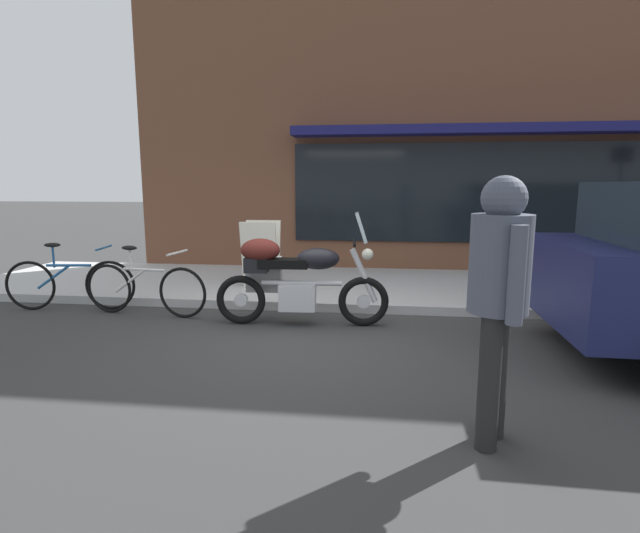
% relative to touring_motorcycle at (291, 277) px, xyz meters
% --- Properties ---
extents(ground_plane, '(80.00, 80.00, 0.00)m').
position_rel_touring_motorcycle_xyz_m(ground_plane, '(0.34, -0.45, -0.60)').
color(ground_plane, '#333333').
extents(touring_motorcycle, '(2.12, 0.62, 1.38)m').
position_rel_touring_motorcycle_xyz_m(touring_motorcycle, '(0.00, 0.00, 0.00)').
color(touring_motorcycle, black).
rests_on(touring_motorcycle, ground_plane).
extents(parked_bicycle, '(1.74, 0.48, 0.92)m').
position_rel_touring_motorcycle_xyz_m(parked_bicycle, '(-1.99, 0.16, -0.23)').
color(parked_bicycle, black).
rests_on(parked_bicycle, ground_plane).
extents(pedestrian_walking, '(0.45, 0.55, 1.77)m').
position_rel_touring_motorcycle_xyz_m(pedestrian_walking, '(1.84, -2.61, 0.52)').
color(pedestrian_walking, black).
rests_on(pedestrian_walking, ground_plane).
extents(sandwich_board_sign, '(0.55, 0.43, 1.03)m').
position_rel_touring_motorcycle_xyz_m(sandwich_board_sign, '(-0.76, 1.52, 0.04)').
color(sandwich_board_sign, silver).
rests_on(sandwich_board_sign, sidewalk_curb).
extents(second_bicycle_by_cafe, '(1.76, 0.48, 0.93)m').
position_rel_touring_motorcycle_xyz_m(second_bicycle_by_cafe, '(-3.14, 0.29, -0.22)').
color(second_bicycle_by_cafe, black).
rests_on(second_bicycle_by_cafe, ground_plane).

